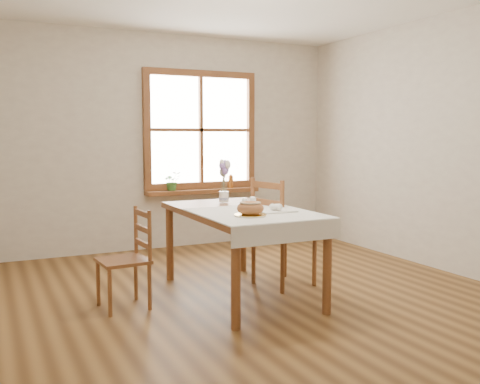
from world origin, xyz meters
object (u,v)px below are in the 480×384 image
object	(u,v)px
chair_right	(284,232)
flower_vase	(224,198)
bread_plate	(250,215)
dining_table	(240,219)
chair_left	(123,259)

from	to	relation	value
chair_right	flower_vase	size ratio (longest dim) A/B	9.96
bread_plate	flower_vase	size ratio (longest dim) A/B	2.44
dining_table	flower_vase	distance (m)	0.49
chair_left	bread_plate	size ratio (longest dim) A/B	3.27
chair_left	chair_right	bearing A→B (deg)	86.15
dining_table	chair_right	distance (m)	0.54
dining_table	chair_right	bearing A→B (deg)	12.83
chair_left	chair_right	world-z (taller)	chair_right
chair_left	flower_vase	bearing A→B (deg)	105.06
bread_plate	flower_vase	world-z (taller)	flower_vase
chair_left	bread_plate	xyz separation A→B (m)	(0.87, -0.53, 0.37)
chair_left	flower_vase	xyz separation A→B (m)	(1.05, 0.38, 0.40)
dining_table	bread_plate	world-z (taller)	bread_plate
dining_table	bread_plate	distance (m)	0.46
dining_table	chair_right	size ratio (longest dim) A/B	1.61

